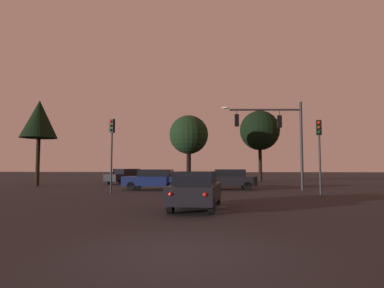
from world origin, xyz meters
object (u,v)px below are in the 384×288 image
(traffic_signal_mast_arm, at_px, (278,130))
(tree_center_horizon, at_px, (260,131))
(traffic_light_corner_right, at_px, (319,142))
(car_far_lane, at_px, (126,176))
(tree_left_far, at_px, (189,135))
(tree_behind_sign, at_px, (39,120))
(traffic_light_corner_left, at_px, (112,141))
(car_crossing_left, at_px, (154,179))
(car_nearside_lane, at_px, (196,189))
(car_crossing_right, at_px, (228,179))

(traffic_signal_mast_arm, bearing_deg, tree_center_horizon, 87.88)
(traffic_light_corner_right, height_order, car_far_lane, traffic_light_corner_right)
(tree_left_far, bearing_deg, tree_behind_sign, -167.52)
(tree_behind_sign, bearing_deg, traffic_light_corner_right, -20.67)
(traffic_signal_mast_arm, bearing_deg, car_far_lane, 148.71)
(tree_behind_sign, bearing_deg, traffic_light_corner_left, -39.20)
(car_far_lane, bearing_deg, traffic_light_corner_right, -39.82)
(car_far_lane, bearing_deg, car_crossing_left, -62.43)
(car_far_lane, bearing_deg, traffic_light_corner_left, -79.11)
(car_nearside_lane, height_order, car_crossing_right, same)
(car_nearside_lane, xyz_separation_m, tree_center_horizon, (5.91, 24.98, 5.13))
(tree_behind_sign, bearing_deg, tree_center_horizon, 25.39)
(car_nearside_lane, distance_m, car_crossing_right, 11.66)
(car_crossing_left, height_order, tree_behind_sign, tree_behind_sign)
(tree_center_horizon, bearing_deg, car_crossing_left, -124.15)
(traffic_signal_mast_arm, xyz_separation_m, car_far_lane, (-13.65, 8.30, -3.64))
(traffic_light_corner_left, bearing_deg, traffic_signal_mast_arm, 17.18)
(traffic_light_corner_left, relative_size, car_nearside_lane, 1.06)
(car_crossing_right, relative_size, car_far_lane, 0.92)
(traffic_light_corner_left, xyz_separation_m, car_far_lane, (-2.27, 11.82, -2.60))
(tree_center_horizon, bearing_deg, traffic_light_corner_left, -124.29)
(traffic_light_corner_right, bearing_deg, car_far_lane, 140.18)
(tree_left_far, relative_size, tree_center_horizon, 0.81)
(tree_center_horizon, bearing_deg, traffic_light_corner_right, -86.70)
(traffic_light_corner_left, relative_size, tree_behind_sign, 0.62)
(tree_behind_sign, xyz_separation_m, tree_left_far, (13.34, 2.95, -1.21))
(car_nearside_lane, xyz_separation_m, car_crossing_right, (1.71, 11.54, -0.00))
(traffic_signal_mast_arm, height_order, tree_left_far, tree_left_far)
(traffic_light_corner_right, xyz_separation_m, car_crossing_right, (-5.26, 4.88, -2.39))
(traffic_signal_mast_arm, xyz_separation_m, traffic_light_corner_left, (-11.38, -3.52, -1.03))
(traffic_signal_mast_arm, height_order, traffic_light_corner_left, traffic_signal_mast_arm)
(traffic_signal_mast_arm, height_order, tree_behind_sign, tree_behind_sign)
(car_crossing_right, distance_m, tree_behind_sign, 17.96)
(traffic_light_corner_right, xyz_separation_m, tree_center_horizon, (-1.06, 18.33, 2.74))
(tree_left_far, xyz_separation_m, tree_center_horizon, (7.70, 7.04, 1.15))
(car_nearside_lane, height_order, tree_behind_sign, tree_behind_sign)
(tree_left_far, bearing_deg, traffic_light_corner_right, -52.22)
(car_crossing_right, xyz_separation_m, tree_behind_sign, (-16.84, 3.46, 5.18))
(traffic_light_corner_right, xyz_separation_m, car_far_lane, (-15.23, 12.70, -2.39))
(car_crossing_left, xyz_separation_m, tree_behind_sign, (-11.37, 4.26, 5.18))
(tree_left_far, bearing_deg, traffic_light_corner_left, -111.97)
(car_crossing_left, bearing_deg, tree_left_far, 74.72)
(traffic_signal_mast_arm, distance_m, traffic_light_corner_left, 11.96)
(traffic_light_corner_left, height_order, car_crossing_right, traffic_light_corner_left)
(tree_left_far, bearing_deg, car_crossing_right, -61.39)
(car_crossing_left, distance_m, car_crossing_right, 5.53)
(car_far_lane, bearing_deg, tree_center_horizon, 21.67)
(traffic_light_corner_right, distance_m, car_far_lane, 19.97)
(tree_behind_sign, bearing_deg, car_far_lane, 32.39)
(car_crossing_left, bearing_deg, tree_center_horizon, 55.85)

